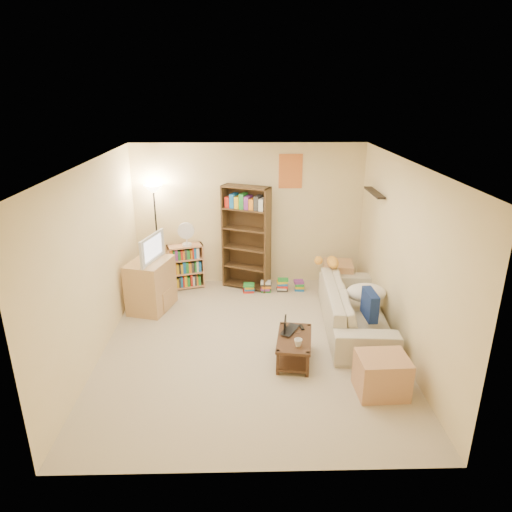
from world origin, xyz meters
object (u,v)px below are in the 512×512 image
short_bookshelf (186,267)px  tv_stand (151,285)px  mug (298,343)px  floor_lamp (155,207)px  tabby_cat (330,262)px  tall_bookshelf (246,236)px  laptop (293,331)px  end_cabinet (382,375)px  desk_fan (186,233)px  side_table (337,278)px  sofa (355,308)px  television (148,248)px  coffee_table (294,346)px

short_bookshelf → tv_stand: bearing=-136.5°
mug → floor_lamp: bearing=129.1°
tabby_cat → tall_bookshelf: bearing=153.9°
laptop → end_cabinet: end_cabinet is taller
desk_fan → side_table: 2.71m
tabby_cat → short_bookshelf: bearing=164.5°
tv_stand → short_bookshelf: 0.93m
tabby_cat → laptop: 1.78m
sofa → tall_bookshelf: bearing=49.7°
short_bookshelf → side_table: bearing=-23.4°
sofa → end_cabinet: (-0.03, -1.55, -0.08)m
television → floor_lamp: 0.99m
mug → tv_stand: tv_stand is taller
mug → short_bookshelf: bearing=123.2°
tall_bookshelf → short_bookshelf: tall_bookshelf is taller
side_table → end_cabinet: side_table is taller
tall_bookshelf → side_table: 1.73m
coffee_table → television: (-2.13, 1.57, 0.82)m
laptop → tv_stand: 2.57m
coffee_table → mug: bearing=-75.3°
tabby_cat → mug: tabby_cat is taller
laptop → short_bookshelf: bearing=65.0°
floor_lamp → tall_bookshelf: bearing=-3.3°
tv_stand → tall_bookshelf: bearing=43.8°
mug → television: television is taller
tall_bookshelf → short_bookshelf: (-1.07, 0.01, -0.57)m
tabby_cat → laptop: bearing=-115.2°
tabby_cat → desk_fan: 2.48m
tv_stand → television: size_ratio=1.09×
tabby_cat → tall_bookshelf: tall_bookshelf is taller
laptop → floor_lamp: 3.36m
television → side_table: television is taller
short_bookshelf → desk_fan: desk_fan is taller
television → side_table: (3.09, 0.53, -0.75)m
short_bookshelf → floor_lamp: size_ratio=0.43×
tall_bookshelf → end_cabinet: tall_bookshelf is taller
sofa → tall_bookshelf: (-1.58, 1.51, 0.65)m
sofa → tv_stand: size_ratio=2.73×
tv_stand → television: television is taller
desk_fan → short_bookshelf: bearing=136.4°
mug → floor_lamp: (-2.18, 2.68, 1.07)m
short_bookshelf → sofa: bearing=-47.1°
end_cabinet → sofa: bearing=88.8°
coffee_table → floor_lamp: (-2.15, 2.46, 1.25)m
tv_stand → short_bookshelf: (0.46, 0.81, -0.01)m
laptop → end_cabinet: 1.25m
mug → desk_fan: (-1.65, 2.55, 0.63)m
sofa → mug: 1.44m
mug → television: size_ratio=0.17×
laptop → desk_fan: size_ratio=1.00×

